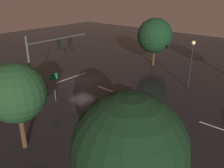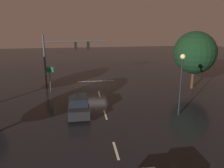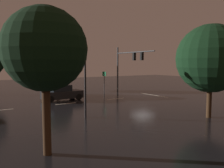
# 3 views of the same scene
# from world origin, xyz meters

# --- Properties ---
(ground_plane) EXTENTS (80.00, 80.00, 0.00)m
(ground_plane) POSITION_xyz_m (0.00, 0.00, 0.00)
(ground_plane) COLOR black
(traffic_signal_assembly) EXTENTS (7.84, 0.47, 6.33)m
(traffic_signal_assembly) POSITION_xyz_m (3.77, -0.55, 4.30)
(traffic_signal_assembly) COLOR #383A3D
(traffic_signal_assembly) RESTS_ON ground_plane
(lane_dash_far) EXTENTS (0.16, 2.20, 0.01)m
(lane_dash_far) POSITION_xyz_m (0.00, 4.00, 0.00)
(lane_dash_far) COLOR beige
(lane_dash_far) RESTS_ON ground_plane
(lane_dash_mid) EXTENTS (0.16, 2.20, 0.01)m
(lane_dash_mid) POSITION_xyz_m (0.00, 10.00, 0.00)
(lane_dash_mid) COLOR beige
(lane_dash_mid) RESTS_ON ground_plane
(lane_dash_near) EXTENTS (0.16, 2.20, 0.01)m
(lane_dash_near) POSITION_xyz_m (0.00, 16.00, 0.00)
(lane_dash_near) COLOR beige
(lane_dash_near) RESTS_ON ground_plane
(stop_bar) EXTENTS (5.00, 0.16, 0.01)m
(stop_bar) POSITION_xyz_m (0.00, -1.74, 0.00)
(stop_bar) COLOR beige
(stop_bar) RESTS_ON ground_plane
(car_approaching) EXTENTS (2.00, 4.41, 1.70)m
(car_approaching) POSITION_xyz_m (2.36, 9.51, 0.80)
(car_approaching) COLOR black
(car_approaching) RESTS_ON ground_plane
(street_lamp_left_kerb) EXTENTS (0.44, 0.44, 5.43)m
(street_lamp_left_kerb) POSITION_xyz_m (-6.40, 10.95, 3.76)
(street_lamp_left_kerb) COLOR black
(street_lamp_left_kerb) RESTS_ON ground_plane
(route_sign) EXTENTS (0.90, 0.09, 2.94)m
(route_sign) POSITION_xyz_m (5.51, 2.23, 2.11)
(route_sign) COLOR #383A3D
(route_sign) RESTS_ON ground_plane
(tree_left_far) EXTENTS (4.97, 4.97, 6.84)m
(tree_left_far) POSITION_xyz_m (-11.37, 3.29, 4.35)
(tree_left_far) COLOR #382314
(tree_left_far) RESTS_ON ground_plane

